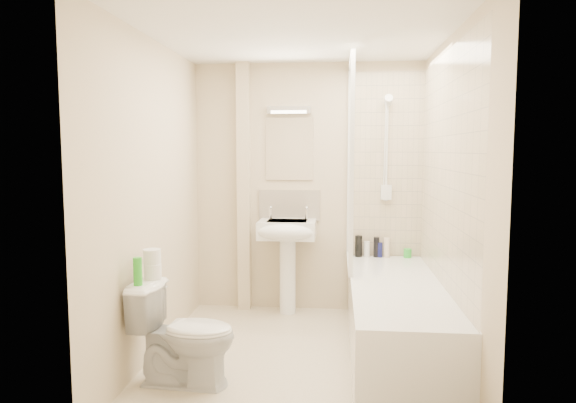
# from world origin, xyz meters

# --- Properties ---
(floor) EXTENTS (2.50, 2.50, 0.00)m
(floor) POSITION_xyz_m (0.00, 0.00, 0.00)
(floor) COLOR beige
(floor) RESTS_ON ground
(wall_back) EXTENTS (2.20, 0.02, 2.40)m
(wall_back) POSITION_xyz_m (0.00, 1.25, 1.20)
(wall_back) COLOR beige
(wall_back) RESTS_ON ground
(wall_left) EXTENTS (0.02, 2.50, 2.40)m
(wall_left) POSITION_xyz_m (-1.10, 0.00, 1.20)
(wall_left) COLOR beige
(wall_left) RESTS_ON ground
(wall_right) EXTENTS (0.02, 2.50, 2.40)m
(wall_right) POSITION_xyz_m (1.10, 0.00, 1.20)
(wall_right) COLOR beige
(wall_right) RESTS_ON ground
(ceiling) EXTENTS (2.20, 2.50, 0.02)m
(ceiling) POSITION_xyz_m (0.00, 0.00, 2.40)
(ceiling) COLOR white
(ceiling) RESTS_ON wall_back
(tile_back) EXTENTS (0.70, 0.01, 1.75)m
(tile_back) POSITION_xyz_m (0.75, 1.24, 1.42)
(tile_back) COLOR beige
(tile_back) RESTS_ON wall_back
(tile_right) EXTENTS (0.01, 2.10, 1.75)m
(tile_right) POSITION_xyz_m (1.09, 0.17, 1.42)
(tile_right) COLOR beige
(tile_right) RESTS_ON wall_right
(pipe_boxing) EXTENTS (0.12, 0.12, 2.40)m
(pipe_boxing) POSITION_xyz_m (-0.62, 1.19, 1.20)
(pipe_boxing) COLOR beige
(pipe_boxing) RESTS_ON ground
(splashback) EXTENTS (0.60, 0.02, 0.30)m
(splashback) POSITION_xyz_m (-0.18, 1.24, 1.03)
(splashback) COLOR beige
(splashback) RESTS_ON wall_back
(mirror) EXTENTS (0.46, 0.01, 0.60)m
(mirror) POSITION_xyz_m (-0.18, 1.24, 1.58)
(mirror) COLOR white
(mirror) RESTS_ON wall_back
(strip_light) EXTENTS (0.42, 0.07, 0.07)m
(strip_light) POSITION_xyz_m (-0.18, 1.22, 1.95)
(strip_light) COLOR silver
(strip_light) RESTS_ON wall_back
(bathtub) EXTENTS (0.70, 2.10, 0.55)m
(bathtub) POSITION_xyz_m (0.75, 0.17, 0.29)
(bathtub) COLOR white
(bathtub) RESTS_ON ground
(shower_screen) EXTENTS (0.04, 0.92, 1.80)m
(shower_screen) POSITION_xyz_m (0.40, 0.80, 1.45)
(shower_screen) COLOR white
(shower_screen) RESTS_ON bathtub
(shower_fixture) EXTENTS (0.10, 0.16, 0.99)m
(shower_fixture) POSITION_xyz_m (0.75, 1.19, 1.55)
(shower_fixture) COLOR white
(shower_fixture) RESTS_ON wall_back
(pedestal_sink) EXTENTS (0.54, 0.49, 1.03)m
(pedestal_sink) POSITION_xyz_m (-0.18, 1.01, 0.72)
(pedestal_sink) COLOR white
(pedestal_sink) RESTS_ON ground
(bottle_black_a) EXTENTS (0.07, 0.07, 0.20)m
(bottle_black_a) POSITION_xyz_m (0.50, 1.16, 0.65)
(bottle_black_a) COLOR black
(bottle_black_a) RESTS_ON bathtub
(bottle_white_a) EXTENTS (0.06, 0.06, 0.15)m
(bottle_white_a) POSITION_xyz_m (0.57, 1.16, 0.62)
(bottle_white_a) COLOR white
(bottle_white_a) RESTS_ON bathtub
(bottle_black_b) EXTENTS (0.05, 0.05, 0.19)m
(bottle_black_b) POSITION_xyz_m (0.66, 1.16, 0.65)
(bottle_black_b) COLOR black
(bottle_black_b) RESTS_ON bathtub
(bottle_blue) EXTENTS (0.06, 0.06, 0.14)m
(bottle_blue) POSITION_xyz_m (0.69, 1.16, 0.62)
(bottle_blue) COLOR #131654
(bottle_blue) RESTS_ON bathtub
(bottle_cream) EXTENTS (0.06, 0.06, 0.19)m
(bottle_cream) POSITION_xyz_m (0.76, 1.16, 0.64)
(bottle_cream) COLOR beige
(bottle_cream) RESTS_ON bathtub
(bottle_green) EXTENTS (0.07, 0.07, 0.09)m
(bottle_green) POSITION_xyz_m (0.96, 1.16, 0.59)
(bottle_green) COLOR green
(bottle_green) RESTS_ON bathtub
(toilet) EXTENTS (0.47, 0.73, 0.69)m
(toilet) POSITION_xyz_m (-0.72, -0.49, 0.35)
(toilet) COLOR white
(toilet) RESTS_ON ground
(toilet_roll_lower) EXTENTS (0.12, 0.12, 0.10)m
(toilet_roll_lower) POSITION_xyz_m (-0.96, -0.40, 0.74)
(toilet_roll_lower) COLOR white
(toilet_roll_lower) RESTS_ON toilet
(toilet_roll_upper) EXTENTS (0.12, 0.12, 0.10)m
(toilet_roll_upper) POSITION_xyz_m (-0.97, -0.39, 0.85)
(toilet_roll_upper) COLOR white
(toilet_roll_upper) RESTS_ON toilet_roll_lower
(green_bottle) EXTENTS (0.06, 0.06, 0.18)m
(green_bottle) POSITION_xyz_m (-1.00, -0.57, 0.78)
(green_bottle) COLOR green
(green_bottle) RESTS_ON toilet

